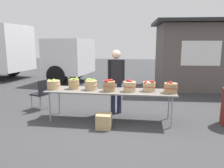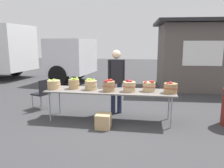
{
  "view_description": "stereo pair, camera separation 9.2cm",
  "coord_description": "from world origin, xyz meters",
  "px_view_note": "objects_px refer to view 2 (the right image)",
  "views": [
    {
      "loc": [
        0.79,
        -5.07,
        1.89
      ],
      "look_at": [
        0.0,
        0.3,
        0.85
      ],
      "focal_mm": 34.9,
      "sensor_mm": 36.0,
      "label": 1
    },
    {
      "loc": [
        0.88,
        -5.06,
        1.89
      ],
      "look_at": [
        0.0,
        0.3,
        0.85
      ],
      "focal_mm": 34.9,
      "sensor_mm": 36.0,
      "label": 2
    }
  ],
  "objects_px": {
    "apple_basket_green_1": "(74,83)",
    "apple_basket_red_3": "(170,88)",
    "folding_chair": "(42,92)",
    "produce_crate": "(103,121)",
    "market_table": "(110,92)",
    "apple_basket_red_1": "(129,86)",
    "apple_basket_red_0": "(109,86)",
    "vendor_adult": "(116,77)",
    "box_truck": "(9,50)",
    "apple_basket_green_0": "(54,84)",
    "apple_basket_red_2": "(149,86)",
    "apple_basket_green_2": "(91,84)"
  },
  "relations": [
    {
      "from": "apple_basket_green_1",
      "to": "produce_crate",
      "type": "height_order",
      "value": "apple_basket_green_1"
    },
    {
      "from": "apple_basket_green_2",
      "to": "market_table",
      "type": "bearing_deg",
      "value": -2.52
    },
    {
      "from": "box_truck",
      "to": "folding_chair",
      "type": "height_order",
      "value": "box_truck"
    },
    {
      "from": "apple_basket_red_0",
      "to": "apple_basket_red_2",
      "type": "relative_size",
      "value": 0.96
    },
    {
      "from": "market_table",
      "to": "apple_basket_red_1",
      "type": "height_order",
      "value": "apple_basket_red_1"
    },
    {
      "from": "apple_basket_green_1",
      "to": "apple_basket_red_3",
      "type": "xyz_separation_m",
      "value": [
        2.34,
        -0.11,
        -0.01
      ]
    },
    {
      "from": "market_table",
      "to": "produce_crate",
      "type": "bearing_deg",
      "value": -96.38
    },
    {
      "from": "apple_basket_red_0",
      "to": "box_truck",
      "type": "height_order",
      "value": "box_truck"
    },
    {
      "from": "market_table",
      "to": "folding_chair",
      "type": "bearing_deg",
      "value": 164.21
    },
    {
      "from": "apple_basket_red_0",
      "to": "market_table",
      "type": "bearing_deg",
      "value": 78.17
    },
    {
      "from": "vendor_adult",
      "to": "produce_crate",
      "type": "bearing_deg",
      "value": 69.08
    },
    {
      "from": "apple_basket_red_1",
      "to": "apple_basket_red_3",
      "type": "bearing_deg",
      "value": -1.04
    },
    {
      "from": "apple_basket_green_1",
      "to": "apple_basket_green_2",
      "type": "bearing_deg",
      "value": -6.0
    },
    {
      "from": "apple_basket_green_0",
      "to": "apple_basket_red_2",
      "type": "height_order",
      "value": "apple_basket_red_2"
    },
    {
      "from": "apple_basket_green_1",
      "to": "produce_crate",
      "type": "relative_size",
      "value": 0.89
    },
    {
      "from": "apple_basket_green_1",
      "to": "vendor_adult",
      "type": "height_order",
      "value": "vendor_adult"
    },
    {
      "from": "market_table",
      "to": "apple_basket_red_2",
      "type": "xyz_separation_m",
      "value": [
        0.93,
        0.06,
        0.15
      ]
    },
    {
      "from": "box_truck",
      "to": "vendor_adult",
      "type": "bearing_deg",
      "value": -29.34
    },
    {
      "from": "folding_chair",
      "to": "produce_crate",
      "type": "relative_size",
      "value": 2.65
    },
    {
      "from": "apple_basket_red_3",
      "to": "vendor_adult",
      "type": "xyz_separation_m",
      "value": [
        -1.34,
        0.61,
        0.13
      ]
    },
    {
      "from": "apple_basket_red_1",
      "to": "vendor_adult",
      "type": "distance_m",
      "value": 0.72
    },
    {
      "from": "apple_basket_green_1",
      "to": "vendor_adult",
      "type": "bearing_deg",
      "value": 26.27
    },
    {
      "from": "folding_chair",
      "to": "apple_basket_red_0",
      "type": "bearing_deg",
      "value": 92.89
    },
    {
      "from": "apple_basket_green_2",
      "to": "folding_chair",
      "type": "distance_m",
      "value": 1.71
    },
    {
      "from": "folding_chair",
      "to": "produce_crate",
      "type": "xyz_separation_m",
      "value": [
        2.0,
        -1.12,
        -0.35
      ]
    },
    {
      "from": "apple_basket_red_3",
      "to": "box_truck",
      "type": "bearing_deg",
      "value": 145.02
    },
    {
      "from": "apple_basket_red_2",
      "to": "vendor_adult",
      "type": "distance_m",
      "value": 1.0
    },
    {
      "from": "apple_basket_green_0",
      "to": "produce_crate",
      "type": "relative_size",
      "value": 1.03
    },
    {
      "from": "folding_chair",
      "to": "apple_basket_red_3",
      "type": "bearing_deg",
      "value": 100.56
    },
    {
      "from": "apple_basket_red_1",
      "to": "vendor_adult",
      "type": "relative_size",
      "value": 0.18
    },
    {
      "from": "market_table",
      "to": "apple_basket_red_3",
      "type": "relative_size",
      "value": 9.61
    },
    {
      "from": "apple_basket_red_0",
      "to": "produce_crate",
      "type": "distance_m",
      "value": 0.86
    },
    {
      "from": "apple_basket_green_0",
      "to": "box_truck",
      "type": "bearing_deg",
      "value": 132.11
    },
    {
      "from": "folding_chair",
      "to": "apple_basket_green_2",
      "type": "bearing_deg",
      "value": 91.21
    },
    {
      "from": "apple_basket_red_0",
      "to": "apple_basket_red_3",
      "type": "xyz_separation_m",
      "value": [
        1.43,
        0.03,
        -0.01
      ]
    },
    {
      "from": "apple_basket_red_3",
      "to": "folding_chair",
      "type": "relative_size",
      "value": 0.38
    },
    {
      "from": "apple_basket_green_1",
      "to": "apple_basket_red_3",
      "type": "bearing_deg",
      "value": -2.77
    },
    {
      "from": "vendor_adult",
      "to": "folding_chair",
      "type": "relative_size",
      "value": 1.98
    },
    {
      "from": "market_table",
      "to": "vendor_adult",
      "type": "distance_m",
      "value": 0.64
    },
    {
      "from": "market_table",
      "to": "apple_basket_red_2",
      "type": "bearing_deg",
      "value": 3.89
    },
    {
      "from": "apple_basket_green_0",
      "to": "apple_basket_red_1",
      "type": "height_order",
      "value": "apple_basket_red_1"
    },
    {
      "from": "vendor_adult",
      "to": "folding_chair",
      "type": "bearing_deg",
      "value": -14.52
    },
    {
      "from": "apple_basket_red_0",
      "to": "apple_basket_green_1",
      "type": "bearing_deg",
      "value": 170.89
    },
    {
      "from": "apple_basket_red_0",
      "to": "apple_basket_red_1",
      "type": "bearing_deg",
      "value": 5.95
    },
    {
      "from": "apple_basket_green_2",
      "to": "apple_basket_red_3",
      "type": "bearing_deg",
      "value": -2.01
    },
    {
      "from": "apple_basket_green_0",
      "to": "apple_basket_red_3",
      "type": "bearing_deg",
      "value": -0.2
    },
    {
      "from": "market_table",
      "to": "apple_basket_red_3",
      "type": "xyz_separation_m",
      "value": [
        1.41,
        -0.05,
        0.15
      ]
    },
    {
      "from": "apple_basket_red_2",
      "to": "folding_chair",
      "type": "height_order",
      "value": "apple_basket_red_2"
    },
    {
      "from": "apple_basket_green_1",
      "to": "vendor_adult",
      "type": "xyz_separation_m",
      "value": [
        1.0,
        0.5,
        0.12
      ]
    },
    {
      "from": "apple_basket_green_2",
      "to": "apple_basket_red_0",
      "type": "xyz_separation_m",
      "value": [
        0.47,
        -0.1,
        0.01
      ]
    }
  ]
}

